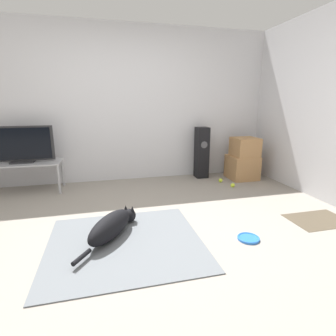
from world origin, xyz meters
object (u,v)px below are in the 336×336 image
(tv, at_px, (21,145))
(tennis_ball_by_boxes, at_px, (221,180))
(cardboard_box_lower, at_px, (242,167))
(tv_stand, at_px, (24,166))
(tennis_ball_near_speaker, at_px, (233,185))
(cardboard_box_upper, at_px, (245,147))
(floor_speaker, at_px, (202,153))
(dog, at_px, (112,225))
(frisbee, at_px, (248,238))

(tv, height_order, tennis_ball_by_boxes, tv)
(cardboard_box_lower, height_order, tv_stand, tv_stand)
(cardboard_box_lower, height_order, tennis_ball_near_speaker, cardboard_box_lower)
(tennis_ball_near_speaker, bearing_deg, tv_stand, 169.87)
(tennis_ball_near_speaker, bearing_deg, cardboard_box_upper, 44.81)
(cardboard_box_upper, xyz_separation_m, tv_stand, (-3.56, 0.15, -0.16))
(floor_speaker, distance_m, tv_stand, 2.87)
(cardboard_box_upper, bearing_deg, floor_speaker, 158.07)
(dog, xyz_separation_m, tv_stand, (-1.21, 1.73, 0.28))
(tv, xyz_separation_m, tennis_ball_near_speaker, (3.15, -0.57, -0.69))
(dog, xyz_separation_m, cardboard_box_upper, (2.35, 1.58, 0.44))
(dog, xyz_separation_m, tv, (-1.21, 1.73, 0.59))
(floor_speaker, bearing_deg, tennis_ball_near_speaker, -67.99)
(cardboard_box_upper, xyz_separation_m, tv, (-3.56, 0.16, 0.15))
(frisbee, distance_m, cardboard_box_lower, 2.23)
(tennis_ball_by_boxes, height_order, tennis_ball_near_speaker, same)
(frisbee, distance_m, cardboard_box_upper, 2.28)
(tv_stand, bearing_deg, frisbee, -39.86)
(cardboard_box_upper, relative_size, tv, 0.46)
(tv_stand, bearing_deg, cardboard_box_upper, -2.45)
(cardboard_box_upper, height_order, tennis_ball_by_boxes, cardboard_box_upper)
(dog, distance_m, tv, 2.20)
(tv, bearing_deg, tennis_ball_near_speaker, -10.18)
(cardboard_box_lower, distance_m, floor_speaker, 0.76)
(tv_stand, bearing_deg, dog, -55.04)
(floor_speaker, distance_m, tennis_ball_near_speaker, 0.85)
(tv, bearing_deg, cardboard_box_upper, -2.50)
(cardboard_box_lower, xyz_separation_m, tv, (-3.54, 0.14, 0.52))
(dog, height_order, cardboard_box_lower, cardboard_box_lower)
(dog, relative_size, frisbee, 3.95)
(dog, height_order, tennis_ball_by_boxes, dog)
(cardboard_box_lower, bearing_deg, tennis_ball_near_speaker, -132.60)
(floor_speaker, bearing_deg, tv_stand, -177.50)
(dog, bearing_deg, tennis_ball_near_speaker, 31.08)
(frisbee, xyz_separation_m, floor_speaker, (0.35, 2.23, 0.44))
(frisbee, distance_m, tv, 3.36)
(tv, bearing_deg, tennis_ball_by_boxes, -4.95)
(frisbee, bearing_deg, tennis_ball_near_speaker, 67.79)
(frisbee, relative_size, cardboard_box_upper, 0.53)
(tv, bearing_deg, cardboard_box_lower, -2.22)
(cardboard_box_upper, distance_m, tv, 3.57)
(dog, distance_m, cardboard_box_lower, 2.83)
(frisbee, xyz_separation_m, tv_stand, (-2.52, 2.10, 0.39))
(tv, distance_m, tennis_ball_near_speaker, 3.27)
(cardboard_box_lower, bearing_deg, tv, 177.78)
(floor_speaker, bearing_deg, cardboard_box_lower, -21.18)
(dog, xyz_separation_m, frisbee, (1.31, -0.37, -0.12))
(tv, relative_size, tennis_ball_by_boxes, 13.67)
(frisbee, height_order, tv, tv)
(dog, relative_size, tennis_ball_by_boxes, 13.10)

